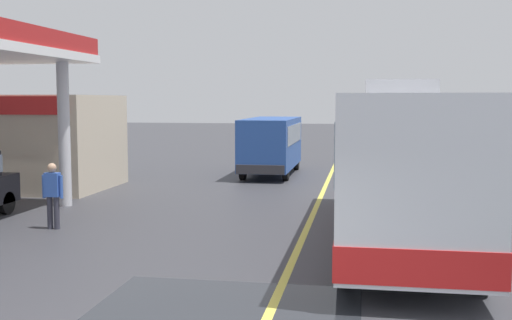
% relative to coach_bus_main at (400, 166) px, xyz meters
% --- Properties ---
extents(ground, '(120.00, 120.00, 0.00)m').
position_rel_coach_bus_main_xyz_m(ground, '(-2.20, 12.04, -1.72)').
color(ground, '#38383D').
extents(lane_divider_stripe, '(0.16, 50.00, 0.01)m').
position_rel_coach_bus_main_xyz_m(lane_divider_stripe, '(-2.20, 7.04, -1.72)').
color(lane_divider_stripe, '#D8CC4C').
rests_on(lane_divider_stripe, ground).
extents(wet_puddle_patch, '(4.12, 3.46, 0.01)m').
position_rel_coach_bus_main_xyz_m(wet_puddle_patch, '(-2.89, -5.74, -1.72)').
color(wet_puddle_patch, '#26282D').
rests_on(wet_puddle_patch, ground).
extents(coach_bus_main, '(2.60, 11.04, 3.69)m').
position_rel_coach_bus_main_xyz_m(coach_bus_main, '(0.00, 0.00, 0.00)').
color(coach_bus_main, silver).
rests_on(coach_bus_main, ground).
extents(minibus_opposing_lane, '(2.04, 6.13, 2.44)m').
position_rel_coach_bus_main_xyz_m(minibus_opposing_lane, '(-4.75, 12.19, -0.25)').
color(minibus_opposing_lane, '#264C9E').
rests_on(minibus_opposing_lane, ground).
extents(pedestrian_by_shop, '(0.55, 0.22, 1.66)m').
position_rel_coach_bus_main_xyz_m(pedestrian_by_shop, '(-8.47, -0.25, -0.79)').
color(pedestrian_by_shop, '#33333F').
rests_on(pedestrian_by_shop, ground).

